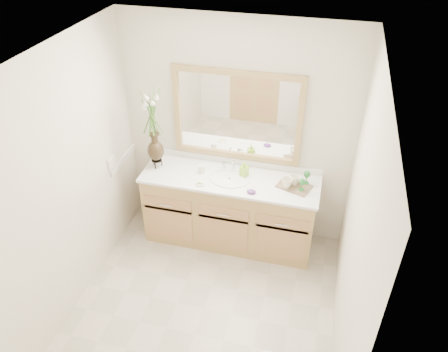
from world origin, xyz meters
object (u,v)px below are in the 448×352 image
(flower_vase, at_px, (152,120))
(soap_bottle, at_px, (244,169))
(tumbler, at_px, (202,169))
(tray, at_px, (294,186))

(flower_vase, height_order, soap_bottle, flower_vase)
(tumbler, xyz_separation_m, soap_bottle, (0.44, 0.06, 0.03))
(soap_bottle, relative_size, tray, 0.46)
(tumbler, distance_m, tray, 0.97)
(flower_vase, relative_size, soap_bottle, 5.60)
(tumbler, relative_size, tray, 0.27)
(flower_vase, bearing_deg, tumbler, 1.54)
(flower_vase, relative_size, tumbler, 9.61)
(tray, bearing_deg, flower_vase, -161.21)
(tumbler, distance_m, soap_bottle, 0.44)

